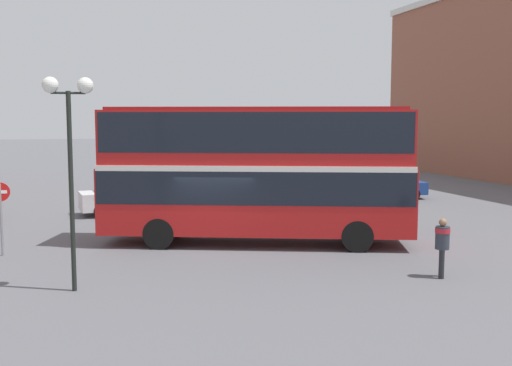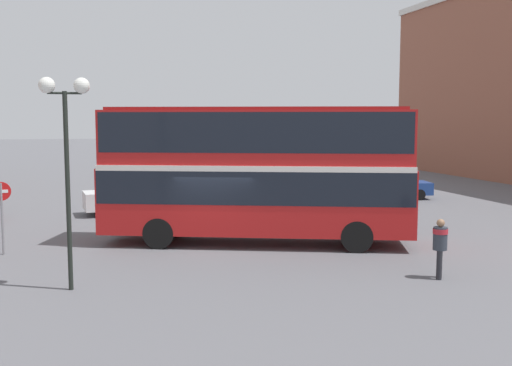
% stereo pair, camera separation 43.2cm
% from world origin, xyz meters
% --- Properties ---
extents(ground_plane, '(240.00, 240.00, 0.00)m').
position_xyz_m(ground_plane, '(0.00, 0.00, 0.00)').
color(ground_plane, '#5B5B60').
extents(double_decker_bus, '(11.06, 6.10, 4.85)m').
position_xyz_m(double_decker_bus, '(1.72, 0.25, 2.78)').
color(double_decker_bus, red).
rests_on(double_decker_bus, ground_plane).
extents(pedestrian_foreground, '(0.57, 0.57, 1.68)m').
position_xyz_m(pedestrian_foreground, '(5.44, -5.63, 1.03)').
color(pedestrian_foreground, '#232328').
rests_on(pedestrian_foreground, ground_plane).
extents(parked_car_kerb_near, '(4.28, 2.41, 1.49)m').
position_xyz_m(parked_car_kerb_near, '(12.25, 10.00, 0.74)').
color(parked_car_kerb_near, navy).
rests_on(parked_car_kerb_near, ground_plane).
extents(parked_car_kerb_far, '(4.32, 2.22, 1.58)m').
position_xyz_m(parked_car_kerb_far, '(-2.29, 8.41, 0.80)').
color(parked_car_kerb_far, silver).
rests_on(parked_car_kerb_far, ground_plane).
extents(street_lamp_twin_globe, '(1.25, 0.41, 5.49)m').
position_xyz_m(street_lamp_twin_globe, '(-4.46, -4.11, 4.34)').
color(street_lamp_twin_globe, black).
rests_on(street_lamp_twin_globe, ground_plane).
extents(no_entry_sign, '(0.62, 0.08, 2.40)m').
position_xyz_m(no_entry_sign, '(-6.76, 0.74, 1.61)').
color(no_entry_sign, gray).
rests_on(no_entry_sign, ground_plane).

